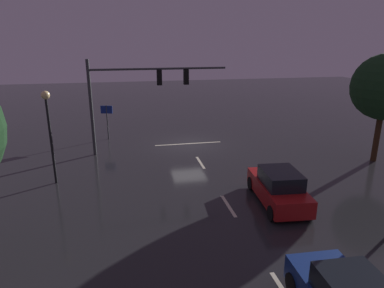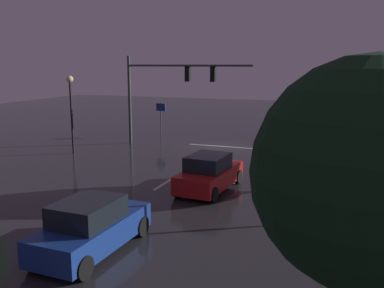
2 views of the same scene
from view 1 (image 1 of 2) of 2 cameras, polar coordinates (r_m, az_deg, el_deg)
name	(u,v)px [view 1 (image 1 of 2)]	position (r m, az deg, el deg)	size (l,w,h in m)	color
ground_plane	(189,144)	(25.50, -0.57, -0.05)	(80.00, 80.00, 0.00)	#232326
traffic_signal_assembly	(137,88)	(23.12, -9.13, 9.23)	(9.13, 0.47, 6.33)	#383A3D
lane_dash_far	(200,163)	(21.79, 1.41, -3.11)	(2.20, 0.16, 0.01)	beige
lane_dash_mid	(228,206)	(16.48, 6.10, -10.21)	(2.20, 0.16, 0.01)	beige
stop_bar	(188,144)	(25.65, -0.64, 0.06)	(5.00, 0.16, 0.01)	beige
car_approaching	(279,188)	(16.83, 14.24, -7.08)	(2.21, 4.48, 1.70)	maroon
street_lamp_right_kerb	(49,120)	(19.21, -22.80, 3.71)	(0.44, 0.44, 5.04)	black
route_sign	(107,115)	(27.19, -14.00, 4.76)	(0.89, 0.28, 2.69)	#383A3D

